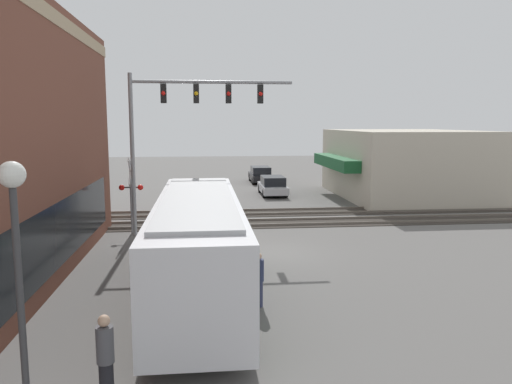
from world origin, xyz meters
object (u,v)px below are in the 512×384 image
city_bus (198,240)px  pedestrian_by_lamp (106,359)px  parked_car_blue (200,201)px  crossing_signal (131,187)px  pedestrian_near_bus (258,279)px  streetlamp (19,279)px  parked_car_silver (273,186)px  parked_car_black (260,175)px

city_bus → pedestrian_by_lamp: 6.54m
parked_car_blue → pedestrian_by_lamp: 21.58m
crossing_signal → pedestrian_near_bus: size_ratio=2.30×
city_bus → streetlamp: streetlamp is taller
pedestrian_by_lamp → pedestrian_near_bus: (4.90, -3.52, -0.10)m
streetlamp → pedestrian_near_bus: size_ratio=2.94×
crossing_signal → parked_car_blue: bearing=-28.7°
pedestrian_near_bus → pedestrian_by_lamp: bearing=144.3°
streetlamp → parked_car_silver: streetlamp is taller
streetlamp → parked_car_black: bearing=-12.8°
crossing_signal → pedestrian_by_lamp: crossing_signal is taller
city_bus → crossing_signal: 9.78m
streetlamp → crossing_signal: bearing=1.5°
parked_car_blue → parked_car_black: (14.06, -5.40, 0.05)m
parked_car_blue → pedestrian_by_lamp: size_ratio=2.31×
city_bus → pedestrian_near_bus: city_bus is taller
crossing_signal → parked_car_black: size_ratio=0.82×
parked_car_black → pedestrian_near_bus: 30.88m
pedestrian_near_bus → city_bus: bearing=52.6°
parked_car_black → crossing_signal: bearing=156.6°
pedestrian_near_bus → streetlamp: bearing=141.6°
crossing_signal → parked_car_silver: (12.15, -8.74, -1.62)m
parked_car_black → pedestrian_by_lamp: (-35.57, 7.15, 0.26)m
parked_car_black → city_bus: bearing=169.6°
parked_car_black → pedestrian_near_bus: bearing=173.2°
parked_car_blue → streetlamp: bearing=172.7°
streetlamp → pedestrian_by_lamp: streetlamp is taller
parked_car_blue → parked_car_black: bearing=-21.0°
crossing_signal → streetlamp: 16.41m
streetlamp → pedestrian_near_bus: bearing=-38.4°
crossing_signal → streetlamp: bearing=-178.5°
pedestrian_by_lamp → pedestrian_near_bus: 6.03m
streetlamp → parked_car_silver: bearing=-16.2°
streetlamp → pedestrian_near_bus: (5.87, -4.66, -2.06)m
city_bus → parked_car_silver: city_bus is taller
city_bus → parked_car_silver: bearing=-14.2°
parked_car_black → streetlamp: bearing=167.2°
crossing_signal → pedestrian_by_lamp: bearing=-174.1°
crossing_signal → pedestrian_near_bus: 11.79m
city_bus → crossing_signal: (9.17, 3.34, 0.54)m
parked_car_blue → parked_car_black: 15.06m
crossing_signal → parked_car_blue: (6.09, -3.34, -1.66)m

